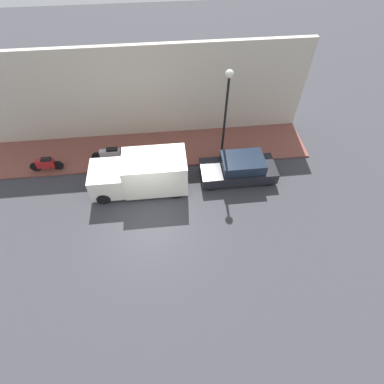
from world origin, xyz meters
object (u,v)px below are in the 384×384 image
parked_car (239,168)px  scooter_silver (110,154)px  streetlamp (227,103)px  delivery_van (141,174)px  motorcycle_red (46,164)px

parked_car → scooter_silver: parked_car is taller
scooter_silver → streetlamp: 7.09m
parked_car → streetlamp: size_ratio=0.75×
delivery_van → motorcycle_red: delivery_van is taller
motorcycle_red → streetlamp: (-0.07, -9.75, 3.24)m
delivery_van → scooter_silver: (2.21, 1.78, -0.48)m
delivery_van → streetlamp: bearing=-69.5°
parked_car → streetlamp: 3.54m
parked_car → scooter_silver: 7.26m
motorcycle_red → parked_car: bearing=-98.3°
scooter_silver → streetlamp: size_ratio=0.40×
parked_car → motorcycle_red: 10.57m
scooter_silver → motorcycle_red: 3.50m
delivery_van → streetlamp: size_ratio=0.91×
scooter_silver → streetlamp: bearing=-94.8°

